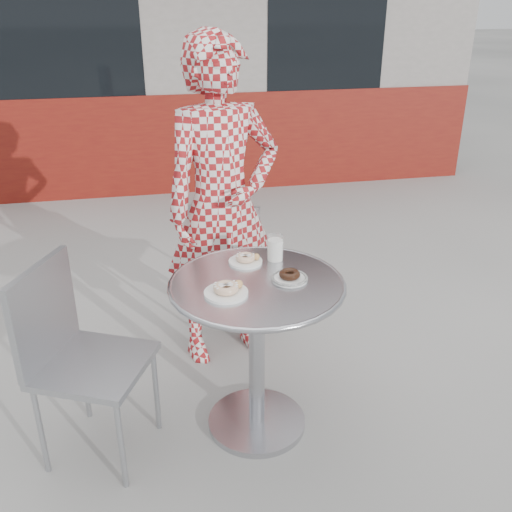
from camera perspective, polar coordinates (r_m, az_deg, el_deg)
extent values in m
plane|color=#A3A09B|center=(2.90, 0.96, -16.02)|extent=(60.00, 60.00, 0.00)
cube|color=gray|center=(7.77, -8.53, 21.63)|extent=(6.00, 4.00, 3.00)
cube|color=maroon|center=(6.01, -6.71, 11.19)|extent=(6.02, 0.20, 1.00)
cube|color=black|center=(5.80, -20.05, 21.50)|extent=(1.60, 0.04, 1.40)
cube|color=black|center=(6.06, 7.18, 22.76)|extent=(1.20, 0.04, 1.40)
cylinder|color=silver|center=(2.87, 0.07, -16.19)|extent=(0.47, 0.47, 0.03)
cylinder|color=silver|center=(2.64, 0.08, -10.10)|extent=(0.07, 0.07, 0.74)
cylinder|color=silver|center=(2.44, 0.08, -2.85)|extent=(0.74, 0.74, 0.02)
torus|color=silver|center=(2.44, 0.08, -2.85)|extent=(0.77, 0.77, 0.03)
cube|color=#9C9EA3|center=(3.46, -2.57, -0.34)|extent=(0.50, 0.50, 0.03)
cube|color=#9C9EA3|center=(3.21, -3.14, 1.68)|extent=(0.39, 0.15, 0.40)
cube|color=#9C9EA3|center=(2.56, -15.81, -10.45)|extent=(0.57, 0.57, 0.03)
cube|color=#9C9EA3|center=(2.54, -20.48, -5.34)|extent=(0.21, 0.40, 0.43)
imported|color=maroon|center=(3.01, -3.36, 4.94)|extent=(0.73, 0.57, 1.75)
cylinder|color=white|center=(2.61, -1.06, -0.55)|extent=(0.15, 0.15, 0.01)
torus|color=#CD824E|center=(2.60, -1.06, -0.16)|extent=(0.09, 0.09, 0.03)
sphere|color=#B77A3F|center=(2.61, 0.03, -0.08)|extent=(0.03, 0.03, 0.03)
cylinder|color=white|center=(2.34, -3.01, -3.71)|extent=(0.18, 0.18, 0.01)
torus|color=#CD824E|center=(2.33, -3.03, -3.20)|extent=(0.11, 0.11, 0.03)
sphere|color=#B77A3F|center=(2.36, -1.77, -2.82)|extent=(0.04, 0.04, 0.04)
cylinder|color=white|center=(2.46, 3.37, -2.26)|extent=(0.15, 0.15, 0.01)
torus|color=black|center=(2.45, 3.38, -1.83)|extent=(0.09, 0.09, 0.03)
torus|color=black|center=(2.46, 3.37, -2.19)|extent=(0.16, 0.16, 0.01)
cylinder|color=white|center=(2.62, 1.93, 0.61)|extent=(0.07, 0.07, 0.10)
cylinder|color=white|center=(2.62, 1.93, 0.82)|extent=(0.08, 0.08, 0.12)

